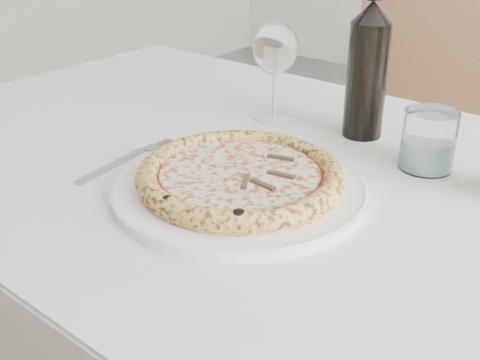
{
  "coord_description": "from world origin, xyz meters",
  "views": [
    {
      "loc": [
        0.41,
        -0.76,
        1.14
      ],
      "look_at": [
        -0.06,
        -0.17,
        0.78
      ],
      "focal_mm": 45.0,
      "sensor_mm": 36.0,
      "label": 1
    }
  ],
  "objects_px": {
    "dining_table": "(279,219)",
    "chair_far": "(424,133)",
    "plate": "(240,187)",
    "pizza": "(240,176)",
    "wine_glass": "(275,50)",
    "tumbler": "(428,144)",
    "wine_bottle": "(367,68)"
  },
  "relations": [
    {
      "from": "plate",
      "to": "chair_far",
      "type": "bearing_deg",
      "value": 96.04
    },
    {
      "from": "dining_table",
      "to": "plate",
      "type": "height_order",
      "value": "plate"
    },
    {
      "from": "dining_table",
      "to": "tumbler",
      "type": "xyz_separation_m",
      "value": [
        0.17,
        0.14,
        0.13
      ]
    },
    {
      "from": "dining_table",
      "to": "pizza",
      "type": "xyz_separation_m",
      "value": [
        -0.0,
        -0.1,
        0.11
      ]
    },
    {
      "from": "chair_far",
      "to": "pizza",
      "type": "height_order",
      "value": "chair_far"
    },
    {
      "from": "dining_table",
      "to": "tumbler",
      "type": "height_order",
      "value": "tumbler"
    },
    {
      "from": "dining_table",
      "to": "tumbler",
      "type": "distance_m",
      "value": 0.25
    },
    {
      "from": "dining_table",
      "to": "plate",
      "type": "distance_m",
      "value": 0.14
    },
    {
      "from": "dining_table",
      "to": "tumbler",
      "type": "relative_size",
      "value": 16.33
    },
    {
      "from": "dining_table",
      "to": "wine_glass",
      "type": "distance_m",
      "value": 0.31
    },
    {
      "from": "chair_far",
      "to": "wine_bottle",
      "type": "xyz_separation_m",
      "value": [
        0.13,
        -0.63,
        0.34
      ]
    },
    {
      "from": "pizza",
      "to": "plate",
      "type": "bearing_deg",
      "value": -19.36
    },
    {
      "from": "pizza",
      "to": "wine_bottle",
      "type": "bearing_deg",
      "value": 84.91
    },
    {
      "from": "wine_glass",
      "to": "wine_bottle",
      "type": "height_order",
      "value": "wine_bottle"
    },
    {
      "from": "plate",
      "to": "wine_bottle",
      "type": "bearing_deg",
      "value": 84.91
    },
    {
      "from": "dining_table",
      "to": "chair_far",
      "type": "distance_m",
      "value": 0.85
    },
    {
      "from": "plate",
      "to": "wine_glass",
      "type": "distance_m",
      "value": 0.32
    },
    {
      "from": "chair_far",
      "to": "wine_glass",
      "type": "xyz_separation_m",
      "value": [
        -0.04,
        -0.66,
        0.35
      ]
    },
    {
      "from": "tumbler",
      "to": "wine_bottle",
      "type": "height_order",
      "value": "wine_bottle"
    },
    {
      "from": "chair_far",
      "to": "dining_table",
      "type": "bearing_deg",
      "value": -83.24
    },
    {
      "from": "chair_far",
      "to": "wine_glass",
      "type": "bearing_deg",
      "value": -93.24
    },
    {
      "from": "chair_far",
      "to": "wine_bottle",
      "type": "height_order",
      "value": "wine_bottle"
    },
    {
      "from": "plate",
      "to": "tumbler",
      "type": "relative_size",
      "value": 3.94
    },
    {
      "from": "wine_glass",
      "to": "tumbler",
      "type": "distance_m",
      "value": 0.32
    },
    {
      "from": "pizza",
      "to": "tumbler",
      "type": "bearing_deg",
      "value": 55.23
    },
    {
      "from": "dining_table",
      "to": "chair_far",
      "type": "height_order",
      "value": "chair_far"
    },
    {
      "from": "dining_table",
      "to": "plate",
      "type": "bearing_deg",
      "value": -90.0
    },
    {
      "from": "pizza",
      "to": "wine_glass",
      "type": "distance_m",
      "value": 0.32
    },
    {
      "from": "chair_far",
      "to": "tumbler",
      "type": "bearing_deg",
      "value": -68.92
    },
    {
      "from": "pizza",
      "to": "tumbler",
      "type": "distance_m",
      "value": 0.29
    },
    {
      "from": "wine_glass",
      "to": "wine_bottle",
      "type": "relative_size",
      "value": 0.65
    },
    {
      "from": "pizza",
      "to": "tumbler",
      "type": "xyz_separation_m",
      "value": [
        0.17,
        0.24,
        0.01
      ]
    }
  ]
}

